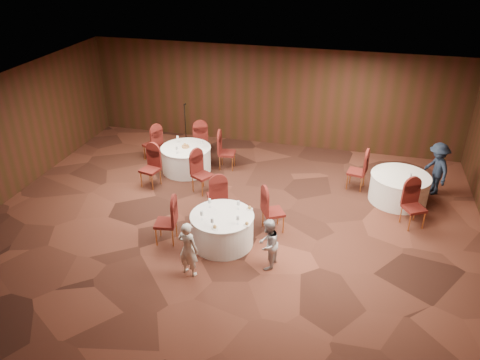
% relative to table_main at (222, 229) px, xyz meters
% --- Properties ---
extents(ground, '(12.00, 12.00, 0.00)m').
position_rel_table_main_xyz_m(ground, '(-0.06, 0.86, -0.38)').
color(ground, black).
rests_on(ground, ground).
extents(room_shell, '(12.00, 12.00, 12.00)m').
position_rel_table_main_xyz_m(room_shell, '(-0.06, 0.86, 1.59)').
color(room_shell, silver).
rests_on(room_shell, ground).
extents(table_main, '(1.43, 1.43, 0.74)m').
position_rel_table_main_xyz_m(table_main, '(0.00, 0.00, 0.00)').
color(table_main, white).
rests_on(table_main, ground).
extents(table_left, '(1.46, 1.46, 0.74)m').
position_rel_table_main_xyz_m(table_left, '(-2.07, 3.25, -0.00)').
color(table_left, white).
rests_on(table_left, ground).
extents(table_right, '(1.52, 1.52, 0.74)m').
position_rel_table_main_xyz_m(table_right, '(3.94, 2.99, 0.00)').
color(table_right, white).
rests_on(table_right, ground).
extents(chairs_main, '(2.93, 2.07, 1.00)m').
position_rel_table_main_xyz_m(chairs_main, '(-0.24, 0.57, 0.12)').
color(chairs_main, '#3D0D0C').
rests_on(chairs_main, ground).
extents(chairs_left, '(3.02, 3.00, 1.00)m').
position_rel_table_main_xyz_m(chairs_left, '(-2.04, 3.22, 0.12)').
color(chairs_left, '#3D0D0C').
rests_on(chairs_left, ground).
extents(chairs_right, '(2.05, 2.24, 1.00)m').
position_rel_table_main_xyz_m(chairs_right, '(3.52, 2.61, 0.12)').
color(chairs_right, '#3D0D0C').
rests_on(chairs_right, ground).
extents(tabletop_main, '(1.12, 1.08, 0.22)m').
position_rel_table_main_xyz_m(tabletop_main, '(0.16, -0.10, 0.47)').
color(tabletop_main, silver).
rests_on(tabletop_main, table_main).
extents(tabletop_left, '(0.89, 0.78, 0.22)m').
position_rel_table_main_xyz_m(tabletop_left, '(-2.06, 3.24, 0.45)').
color(tabletop_left, silver).
rests_on(tabletop_left, table_left).
extents(tabletop_right, '(0.08, 0.08, 0.22)m').
position_rel_table_main_xyz_m(tabletop_right, '(4.13, 2.74, 0.52)').
color(tabletop_right, silver).
rests_on(tabletop_right, table_right).
extents(mic_stand, '(0.24, 0.24, 1.63)m').
position_rel_table_main_xyz_m(mic_stand, '(-2.50, 4.42, 0.10)').
color(mic_stand, black).
rests_on(mic_stand, ground).
extents(woman_a, '(0.52, 0.41, 1.25)m').
position_rel_table_main_xyz_m(woman_a, '(-0.36, -1.21, 0.25)').
color(woman_a, silver).
rests_on(woman_a, ground).
extents(woman_b, '(0.50, 0.61, 1.15)m').
position_rel_table_main_xyz_m(woman_b, '(1.17, -0.58, 0.20)').
color(woman_b, '#BCBCC1').
rests_on(woman_b, ground).
extents(man_c, '(0.87, 1.08, 1.46)m').
position_rel_table_main_xyz_m(man_c, '(4.87, 3.66, 0.35)').
color(man_c, '#162033').
rests_on(man_c, ground).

